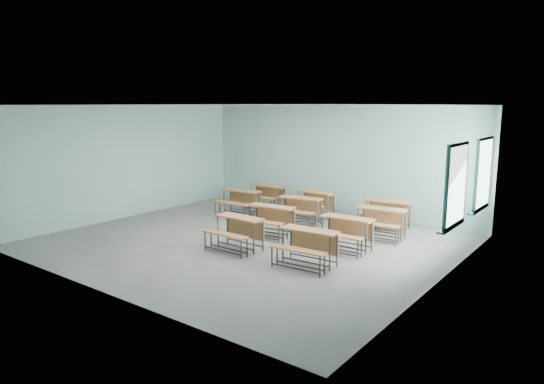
{
  "coord_description": "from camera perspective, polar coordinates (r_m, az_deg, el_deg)",
  "views": [
    {
      "loc": [
        7.15,
        -8.59,
        3.18
      ],
      "look_at": [
        -0.23,
        1.2,
        1.0
      ],
      "focal_mm": 32.0,
      "sensor_mm": 36.0,
      "label": 1
    }
  ],
  "objects": [
    {
      "name": "room",
      "position": [
        11.26,
        -2.31,
        2.01
      ],
      "size": [
        9.04,
        8.04,
        3.24
      ],
      "color": "gray",
      "rests_on": "ground"
    },
    {
      "name": "desk_unit_r0c2",
      "position": [
        9.77,
        4.14,
        -5.89
      ],
      "size": [
        1.23,
        0.86,
        0.74
      ],
      "rotation": [
        0.0,
        0.0,
        0.06
      ],
      "color": "#A3663A",
      "rests_on": "ground"
    },
    {
      "name": "desk_unit_r1c2",
      "position": [
        10.91,
        8.55,
        -4.28
      ],
      "size": [
        1.2,
        0.83,
        0.74
      ],
      "rotation": [
        0.0,
        0.0,
        0.03
      ],
      "color": "#A3663A",
      "rests_on": "ground"
    },
    {
      "name": "desk_unit_r0c1",
      "position": [
        10.87,
        -4.17,
        -4.24
      ],
      "size": [
        1.2,
        0.82,
        0.74
      ],
      "rotation": [
        0.0,
        0.0,
        -0.02
      ],
      "color": "#A3663A",
      "rests_on": "ground"
    },
    {
      "name": "desk_unit_r3c0",
      "position": [
        15.17,
        -0.79,
        -0.12
      ],
      "size": [
        1.2,
        0.82,
        0.74
      ],
      "rotation": [
        0.0,
        0.0,
        0.03
      ],
      "color": "#A3663A",
      "rests_on": "ground"
    },
    {
      "name": "desk_unit_r2c1",
      "position": [
        13.13,
        3.17,
        -1.73
      ],
      "size": [
        1.27,
        0.94,
        0.74
      ],
      "rotation": [
        0.0,
        0.0,
        0.13
      ],
      "color": "#A3663A",
      "rests_on": "ground"
    },
    {
      "name": "desk_unit_r3c1",
      "position": [
        14.1,
        4.92,
        -0.93
      ],
      "size": [
        1.26,
        0.91,
        0.74
      ],
      "rotation": [
        0.0,
        0.0,
        -0.11
      ],
      "color": "#A3663A",
      "rests_on": "ground"
    },
    {
      "name": "desk_unit_r3c2",
      "position": [
        13.06,
        13.33,
        -2.06
      ],
      "size": [
        1.25,
        0.91,
        0.74
      ],
      "rotation": [
        0.0,
        0.0,
        0.1
      ],
      "color": "#A3663A",
      "rests_on": "ground"
    },
    {
      "name": "desk_unit_r2c2",
      "position": [
        12.03,
        12.62,
        -3.06
      ],
      "size": [
        1.25,
        0.9,
        0.74
      ],
      "rotation": [
        0.0,
        0.0,
        0.09
      ],
      "color": "#A3663A",
      "rests_on": "ground"
    },
    {
      "name": "desk_unit_r2c0",
      "position": [
        14.26,
        -3.84,
        -0.8
      ],
      "size": [
        1.23,
        0.87,
        0.74
      ],
      "rotation": [
        0.0,
        0.0,
        0.07
      ],
      "color": "#A3663A",
      "rests_on": "ground"
    },
    {
      "name": "desk_unit_r1c1",
      "position": [
        12.0,
        -0.32,
        -2.84
      ],
      "size": [
        1.26,
        0.91,
        0.74
      ],
      "rotation": [
        0.0,
        0.0,
        0.11
      ],
      "color": "#A3663A",
      "rests_on": "ground"
    }
  ]
}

